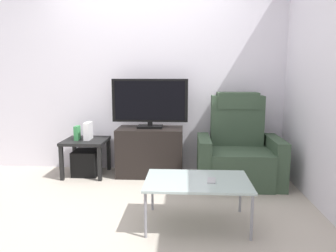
# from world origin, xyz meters

# --- Properties ---
(ground_plane) EXTENTS (6.40, 6.40, 0.00)m
(ground_plane) POSITION_xyz_m (0.00, 0.00, 0.00)
(ground_plane) COLOR #B2A899
(wall_back) EXTENTS (6.40, 0.06, 2.60)m
(wall_back) POSITION_xyz_m (0.00, 1.13, 1.30)
(wall_back) COLOR silver
(wall_back) RESTS_ON ground
(wall_side) EXTENTS (0.06, 4.48, 2.60)m
(wall_side) POSITION_xyz_m (1.88, 0.00, 1.30)
(wall_side) COLOR silver
(wall_side) RESTS_ON ground
(tv_stand) EXTENTS (0.84, 0.48, 0.62)m
(tv_stand) POSITION_xyz_m (0.09, 0.83, 0.31)
(tv_stand) COLOR black
(tv_stand) RESTS_ON ground
(television) EXTENTS (0.97, 0.20, 0.63)m
(television) POSITION_xyz_m (0.09, 0.85, 0.95)
(television) COLOR black
(television) RESTS_ON tv_stand
(recliner_armchair) EXTENTS (0.98, 0.78, 1.08)m
(recliner_armchair) POSITION_xyz_m (1.19, 0.60, 0.37)
(recliner_armchair) COLOR #384C38
(recliner_armchair) RESTS_ON ground
(side_table) EXTENTS (0.54, 0.54, 0.47)m
(side_table) POSITION_xyz_m (-0.74, 0.78, 0.39)
(side_table) COLOR black
(side_table) RESTS_ON ground
(subwoofer_box) EXTENTS (0.32, 0.32, 0.32)m
(subwoofer_box) POSITION_xyz_m (-0.74, 0.78, 0.16)
(subwoofer_box) COLOR black
(subwoofer_box) RESTS_ON ground
(book_upright) EXTENTS (0.05, 0.13, 0.18)m
(book_upright) POSITION_xyz_m (-0.84, 0.76, 0.56)
(book_upright) COLOR #388C4C
(book_upright) RESTS_ON side_table
(game_console) EXTENTS (0.07, 0.20, 0.22)m
(game_console) POSITION_xyz_m (-0.70, 0.79, 0.58)
(game_console) COLOR white
(game_console) RESTS_ON side_table
(coffee_table) EXTENTS (0.90, 0.60, 0.40)m
(coffee_table) POSITION_xyz_m (0.66, -0.56, 0.38)
(coffee_table) COLOR #B2C6C1
(coffee_table) RESTS_ON ground
(cell_phone) EXTENTS (0.09, 0.16, 0.01)m
(cell_phone) POSITION_xyz_m (0.78, -0.58, 0.41)
(cell_phone) COLOR #B7B7BC
(cell_phone) RESTS_ON coffee_table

